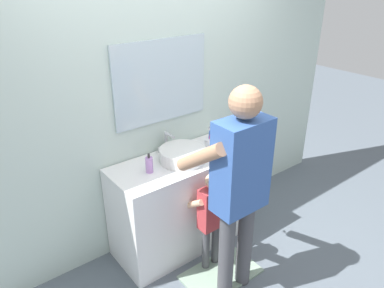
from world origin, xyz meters
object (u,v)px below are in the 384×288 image
(soap_bottle, at_px, (149,165))
(adult_parent, at_px, (239,178))
(child_toddler, at_px, (211,213))
(toothbrush_cup, at_px, (208,143))

(soap_bottle, bearing_deg, adult_parent, -64.34)
(soap_bottle, relative_size, child_toddler, 0.18)
(toothbrush_cup, xyz_separation_m, adult_parent, (-0.32, -0.71, 0.09))
(toothbrush_cup, relative_size, child_toddler, 0.22)
(soap_bottle, xyz_separation_m, adult_parent, (0.32, -0.68, 0.08))
(toothbrush_cup, bearing_deg, child_toddler, -127.02)
(adult_parent, bearing_deg, child_toddler, 89.73)
(toothbrush_cup, relative_size, adult_parent, 0.12)
(adult_parent, bearing_deg, toothbrush_cup, 65.84)
(child_toddler, bearing_deg, adult_parent, -90.27)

